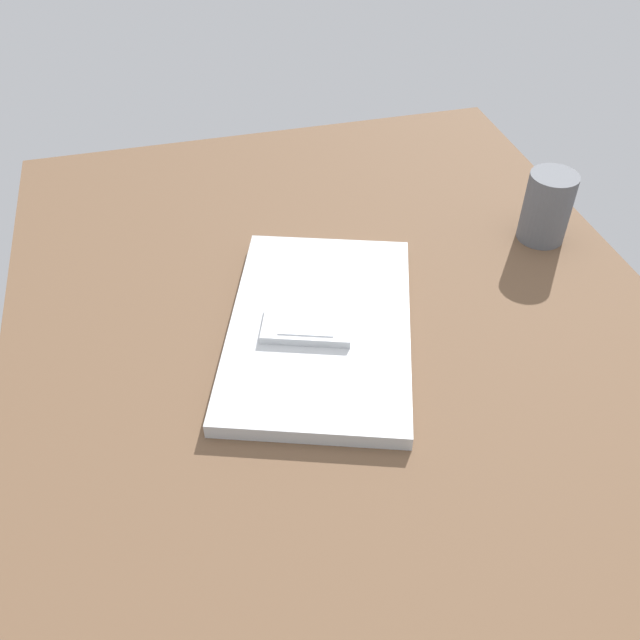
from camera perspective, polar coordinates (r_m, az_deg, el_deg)
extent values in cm
cube|color=brown|center=(77.69, 3.79, -5.56)|extent=(120.00, 80.00, 3.00)
cube|color=#B7BABC|center=(80.98, 0.00, -0.57)|extent=(38.11, 30.54, 1.81)
cube|color=silver|center=(79.24, -1.06, -0.38)|extent=(9.18, 11.68, 0.98)
cube|color=white|center=(78.86, -1.07, -0.08)|extent=(6.64, 7.56, 0.14)
cylinder|color=#595B60|center=(98.87, 18.32, 8.88)|extent=(6.42, 6.42, 9.82)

